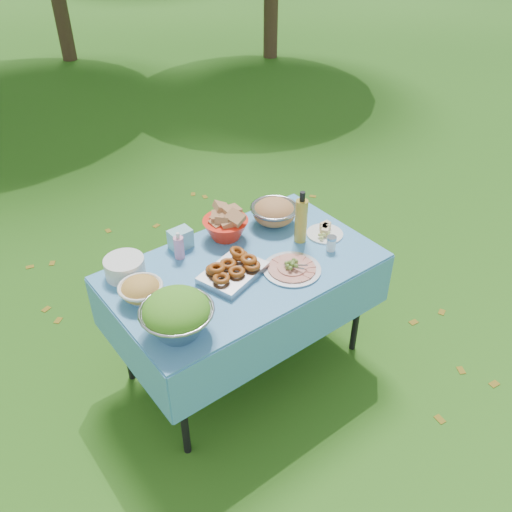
{
  "coord_description": "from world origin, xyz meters",
  "views": [
    {
      "loc": [
        -1.37,
        -1.9,
        2.54
      ],
      "look_at": [
        0.08,
        0.0,
        0.79
      ],
      "focal_mm": 38.0,
      "sensor_mm": 36.0,
      "label": 1
    }
  ],
  "objects_px": {
    "oil_bottle": "(301,217)",
    "charcuterie_platter": "(292,265)",
    "bread_bowl": "(225,224)",
    "plate_stack": "(125,267)",
    "salad_bowl": "(177,315)",
    "pasta_bowl_steel": "(274,212)",
    "picnic_table": "(245,317)"
  },
  "relations": [
    {
      "from": "salad_bowl",
      "to": "plate_stack",
      "type": "bearing_deg",
      "value": 89.88
    },
    {
      "from": "plate_stack",
      "to": "charcuterie_platter",
      "type": "relative_size",
      "value": 0.67
    },
    {
      "from": "plate_stack",
      "to": "charcuterie_platter",
      "type": "xyz_separation_m",
      "value": [
        0.73,
        -0.5,
        -0.02
      ]
    },
    {
      "from": "picnic_table",
      "to": "bread_bowl",
      "type": "height_order",
      "value": "bread_bowl"
    },
    {
      "from": "bread_bowl",
      "to": "pasta_bowl_steel",
      "type": "xyz_separation_m",
      "value": [
        0.32,
        -0.05,
        -0.01
      ]
    },
    {
      "from": "charcuterie_platter",
      "to": "oil_bottle",
      "type": "height_order",
      "value": "oil_bottle"
    },
    {
      "from": "salad_bowl",
      "to": "pasta_bowl_steel",
      "type": "bearing_deg",
      "value": 26.29
    },
    {
      "from": "picnic_table",
      "to": "pasta_bowl_steel",
      "type": "xyz_separation_m",
      "value": [
        0.4,
        0.24,
        0.46
      ]
    },
    {
      "from": "picnic_table",
      "to": "pasta_bowl_steel",
      "type": "bearing_deg",
      "value": 30.54
    },
    {
      "from": "bread_bowl",
      "to": "charcuterie_platter",
      "type": "distance_m",
      "value": 0.49
    },
    {
      "from": "bread_bowl",
      "to": "oil_bottle",
      "type": "distance_m",
      "value": 0.44
    },
    {
      "from": "salad_bowl",
      "to": "oil_bottle",
      "type": "distance_m",
      "value": 0.98
    },
    {
      "from": "salad_bowl",
      "to": "charcuterie_platter",
      "type": "xyz_separation_m",
      "value": [
        0.73,
        0.04,
        -0.08
      ]
    },
    {
      "from": "plate_stack",
      "to": "bread_bowl",
      "type": "relative_size",
      "value": 0.8
    },
    {
      "from": "bread_bowl",
      "to": "plate_stack",
      "type": "bearing_deg",
      "value": 177.6
    },
    {
      "from": "salad_bowl",
      "to": "oil_bottle",
      "type": "relative_size",
      "value": 1.07
    },
    {
      "from": "picnic_table",
      "to": "bread_bowl",
      "type": "xyz_separation_m",
      "value": [
        0.08,
        0.29,
        0.47
      ]
    },
    {
      "from": "salad_bowl",
      "to": "plate_stack",
      "type": "relative_size",
      "value": 1.61
    },
    {
      "from": "pasta_bowl_steel",
      "to": "salad_bowl",
      "type": "bearing_deg",
      "value": -153.71
    },
    {
      "from": "charcuterie_platter",
      "to": "salad_bowl",
      "type": "bearing_deg",
      "value": -176.73
    },
    {
      "from": "pasta_bowl_steel",
      "to": "charcuterie_platter",
      "type": "xyz_separation_m",
      "value": [
        -0.22,
        -0.43,
        -0.04
      ]
    },
    {
      "from": "plate_stack",
      "to": "bread_bowl",
      "type": "distance_m",
      "value": 0.63
    },
    {
      "from": "bread_bowl",
      "to": "charcuterie_platter",
      "type": "height_order",
      "value": "bread_bowl"
    },
    {
      "from": "pasta_bowl_steel",
      "to": "charcuterie_platter",
      "type": "distance_m",
      "value": 0.49
    },
    {
      "from": "plate_stack",
      "to": "salad_bowl",
      "type": "bearing_deg",
      "value": -90.12
    },
    {
      "from": "picnic_table",
      "to": "pasta_bowl_steel",
      "type": "distance_m",
      "value": 0.65
    },
    {
      "from": "plate_stack",
      "to": "pasta_bowl_steel",
      "type": "bearing_deg",
      "value": -4.52
    },
    {
      "from": "picnic_table",
      "to": "oil_bottle",
      "type": "distance_m",
      "value": 0.67
    },
    {
      "from": "salad_bowl",
      "to": "bread_bowl",
      "type": "relative_size",
      "value": 1.29
    },
    {
      "from": "oil_bottle",
      "to": "charcuterie_platter",
      "type": "bearing_deg",
      "value": -139.89
    },
    {
      "from": "salad_bowl",
      "to": "pasta_bowl_steel",
      "type": "height_order",
      "value": "salad_bowl"
    },
    {
      "from": "plate_stack",
      "to": "pasta_bowl_steel",
      "type": "height_order",
      "value": "pasta_bowl_steel"
    }
  ]
}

